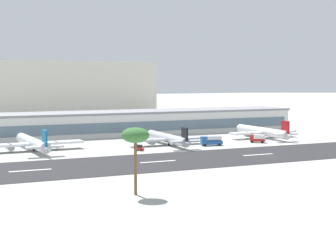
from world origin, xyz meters
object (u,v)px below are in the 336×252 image
at_px(airliner_blue_tail_gate_0, 34,143).
at_px(airliner_black_tail_gate_1, 169,139).
at_px(terminal_building, 128,123).
at_px(service_box_truck_2, 258,138).
at_px(service_fuel_truck_0, 211,140).
at_px(service_baggage_tug_1, 139,148).
at_px(distant_hotel_block, 62,90).
at_px(palm_tree_2, 135,136).
at_px(airliner_red_tail_gate_2, 264,132).

relative_size(airliner_blue_tail_gate_0, airliner_black_tail_gate_1, 1.08).
relative_size(terminal_building, service_box_truck_2, 27.90).
bearing_deg(terminal_building, service_box_truck_2, -55.90).
xyz_separation_m(service_fuel_truck_0, service_box_truck_2, (22.08, 0.85, -0.24)).
bearing_deg(service_baggage_tug_1, distant_hotel_block, -47.69).
relative_size(terminal_building, service_fuel_truck_0, 18.93).
bearing_deg(palm_tree_2, service_box_truck_2, 41.68).
bearing_deg(service_box_truck_2, terminal_building, -12.24).
bearing_deg(service_baggage_tug_1, palm_tree_2, 114.46).
relative_size(terminal_building, airliner_black_tail_gate_1, 4.20).
bearing_deg(distant_hotel_block, terminal_building, -87.95).
distance_m(airliner_black_tail_gate_1, service_box_truck_2, 37.54).
distance_m(service_fuel_truck_0, service_box_truck_2, 22.10).
bearing_deg(service_baggage_tug_1, service_fuel_truck_0, -129.03).
distance_m(service_box_truck_2, palm_tree_2, 109.43).
relative_size(service_box_truck_2, palm_tree_2, 0.39).
relative_size(airliner_black_tail_gate_1, service_fuel_truck_0, 4.50).
relative_size(airliner_blue_tail_gate_0, airliner_red_tail_gate_2, 1.03).
xyz_separation_m(terminal_building, palm_tree_2, (-44.81, -126.23, 7.77)).
height_order(terminal_building, airliner_blue_tail_gate_0, terminal_building).
height_order(terminal_building, service_box_truck_2, terminal_building).
relative_size(airliner_black_tail_gate_1, airliner_red_tail_gate_2, 0.95).
xyz_separation_m(airliner_blue_tail_gate_0, service_box_truck_2, (88.45, -11.63, -1.08)).
bearing_deg(airliner_blue_tail_gate_0, distant_hotel_block, -19.76).
bearing_deg(airliner_black_tail_gate_1, airliner_red_tail_gate_2, -82.07).
height_order(service_fuel_truck_0, palm_tree_2, palm_tree_2).
xyz_separation_m(service_baggage_tug_1, service_box_truck_2, (53.30, 3.29, 0.74)).
distance_m(service_baggage_tug_1, palm_tree_2, 75.52).
distance_m(distant_hotel_block, service_box_truck_2, 174.99).
bearing_deg(palm_tree_2, distant_hotel_block, 80.45).
height_order(airliner_blue_tail_gate_0, airliner_red_tail_gate_2, airliner_blue_tail_gate_0).
bearing_deg(service_box_truck_2, airliner_black_tail_gate_1, 33.10).
height_order(terminal_building, airliner_black_tail_gate_1, terminal_building).
relative_size(airliner_black_tail_gate_1, service_box_truck_2, 6.64).
xyz_separation_m(terminal_building, service_fuel_truck_0, (14.38, -54.72, -3.46)).
bearing_deg(airliner_red_tail_gate_2, service_baggage_tug_1, 104.13).
bearing_deg(airliner_blue_tail_gate_0, service_baggage_tug_1, -115.88).
relative_size(airliner_black_tail_gate_1, palm_tree_2, 2.60).
relative_size(service_baggage_tug_1, service_box_truck_2, 0.57).
distance_m(airliner_red_tail_gate_2, service_box_truck_2, 17.61).
relative_size(airliner_red_tail_gate_2, palm_tree_2, 2.73).
bearing_deg(palm_tree_2, airliner_blue_tail_gate_0, 94.88).
distance_m(airliner_blue_tail_gate_0, service_box_truck_2, 89.22).
xyz_separation_m(terminal_building, distant_hotel_block, (-4.14, 115.51, 13.22)).
relative_size(airliner_blue_tail_gate_0, service_baggage_tug_1, 12.61).
distance_m(distant_hotel_block, service_baggage_tug_1, 174.03).
bearing_deg(service_baggage_tug_1, airliner_blue_tail_gate_0, 23.52).
bearing_deg(airliner_red_tail_gate_2, distant_hotel_block, 18.80).
distance_m(airliner_red_tail_gate_2, service_baggage_tug_1, 67.27).
bearing_deg(terminal_building, service_baggage_tug_1, -106.41).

